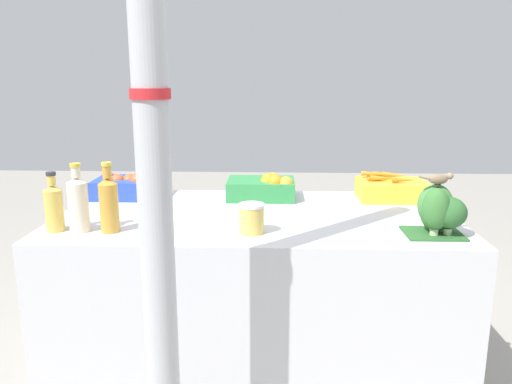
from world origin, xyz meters
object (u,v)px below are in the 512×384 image
Objects in this scene: juice_bottle_amber at (109,203)px; sparrow_bird at (440,179)px; apple_crate at (130,185)px; carrot_crate at (392,189)px; juice_bottle_cloudy at (78,203)px; broccoli_pile at (439,211)px; support_pole at (152,136)px; orange_crate at (264,187)px; pickle_jar at (252,218)px; juice_bottle_golden at (54,207)px.

sparrow_bird is (1.27, 0.01, 0.11)m from juice_bottle_amber.
carrot_crate is at bearing 0.21° from apple_crate.
broccoli_pile is at bearing 0.72° from juice_bottle_cloudy.
support_pole reaches higher than juice_bottle_cloudy.
juice_bottle_amber is (-0.60, -0.58, 0.06)m from orange_crate.
pickle_jar is at bearing -139.04° from carrot_crate.
carrot_crate is at bearing 23.50° from juice_bottle_cloudy.
juice_bottle_amber is 0.56m from pickle_jar.
juice_bottle_cloudy is 0.68m from pickle_jar.
orange_crate is 2.85× the size of pickle_jar.
carrot_crate is (0.93, 1.07, -0.38)m from support_pole.
juice_bottle_cloudy is 0.98× the size of juice_bottle_amber.
orange_crate is 0.83m from juice_bottle_amber.
pickle_jar is (0.78, 0.00, -0.04)m from juice_bottle_golden.
apple_crate is at bearing 77.20° from juice_bottle_golden.
carrot_crate is 1.48m from juice_bottle_cloudy.
carrot_crate is at bearing 40.96° from pickle_jar.
juice_bottle_amber is (-0.30, 0.48, -0.32)m from support_pole.
pickle_jar is (-0.67, -0.58, 0.01)m from carrot_crate.
sparrow_bird reaches higher than orange_crate.
broccoli_pile reaches higher than apple_crate.
juice_bottle_golden reaches higher than pickle_jar.
carrot_crate is at bearing 0.90° from orange_crate.
orange_crate is at bearing -0.43° from apple_crate.
apple_crate is 1.00× the size of carrot_crate.
sparrow_bird is at bearing -142.74° from broccoli_pile.
juice_bottle_golden is (-0.53, 0.48, -0.34)m from support_pole.
broccoli_pile is 0.94× the size of juice_bottle_golden.
sparrow_bird is (0.97, 0.49, -0.21)m from support_pole.
orange_crate is 1.00m from juice_bottle_golden.
juice_bottle_golden reaches higher than carrot_crate.
broccoli_pile is 0.73m from pickle_jar.
juice_bottle_cloudy reaches higher than sparrow_bird.
sparrow_bird is at bearing 0.42° from juice_bottle_amber.
juice_bottle_golden is 0.10m from juice_bottle_cloudy.
juice_bottle_golden is at bearing 137.32° from support_pole.
sparrow_bird is (1.40, 0.01, 0.11)m from juice_bottle_cloudy.
support_pole is 8.74× the size of juice_bottle_cloudy.
apple_crate is at bearing 157.56° from broccoli_pile.
broccoli_pile is at bearing 1.04° from pickle_jar.
broccoli_pile is 1.66× the size of sparrow_bird.
pickle_jar is at bearing 62.49° from support_pole.
support_pole is 1.15m from broccoli_pile.
support_pole is at bearing -154.06° from sparrow_bird.
support_pole is 1.47m from carrot_crate.
sparrow_bird is (-0.01, -0.01, 0.13)m from broccoli_pile.
orange_crate is at bearing -179.10° from carrot_crate.
support_pole is 10.01× the size of juice_bottle_golden.
orange_crate is 0.90m from sparrow_bird.
broccoli_pile is (0.69, -0.56, 0.03)m from orange_crate.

